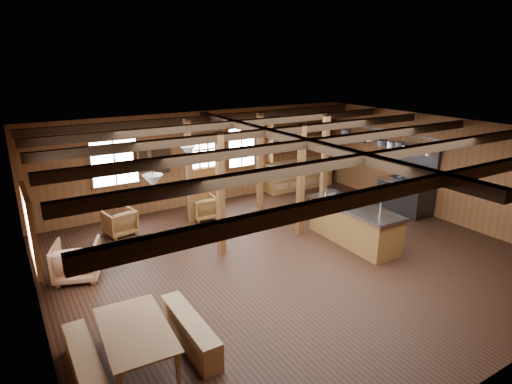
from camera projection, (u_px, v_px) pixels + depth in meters
room at (292, 199)px, 9.15m from camera, size 10.04×9.04×2.84m
ceiling_joists at (288, 138)px, 8.91m from camera, size 9.80×8.82×0.18m
timber_posts at (261, 174)px, 11.10m from camera, size 3.95×2.35×2.80m
back_door at (204, 175)px, 12.92m from camera, size 1.02×0.08×2.15m
window_back_left at (115, 163)px, 11.41m from camera, size 1.32×0.06×1.32m
window_back_right at (241, 147)px, 13.36m from camera, size 1.02×0.06×1.32m
window_left at (30, 229)px, 7.02m from camera, size 0.14×1.24×1.32m
notice_boards at (155, 156)px, 11.95m from camera, size 1.08×0.03×0.90m
back_counter at (299, 171)px, 14.50m from camera, size 2.55×0.60×2.45m
pendant_lamps at (173, 164)px, 8.58m from camera, size 1.86×2.36×0.66m
pot_rack at (385, 142)px, 10.68m from camera, size 0.43×3.00×0.43m
kitchen_island at (354, 224)px, 10.26m from camera, size 0.95×2.52×1.20m
step_stool at (358, 232)px, 10.48m from camera, size 0.53×0.44×0.41m
commercial_range at (407, 190)px, 12.30m from camera, size 0.80×1.57×1.93m
dining_table at (139, 345)px, 6.23m from camera, size 1.02×1.70×0.58m
bench_wall at (85, 367)px, 5.87m from camera, size 0.32×1.69×0.46m
bench_aisle at (190, 331)px, 6.65m from camera, size 0.32×1.70×0.47m
armchair_a at (120, 222)px, 10.77m from camera, size 0.80×0.82×0.65m
armchair_b at (203, 208)px, 11.84m from camera, size 0.70×0.72×0.62m
armchair_c at (77, 260)px, 8.59m from camera, size 1.09×1.10×0.79m
counter_pot at (331, 194)px, 10.63m from camera, size 0.33×0.33×0.20m
bowl at (335, 199)px, 10.46m from camera, size 0.28×0.28×0.06m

